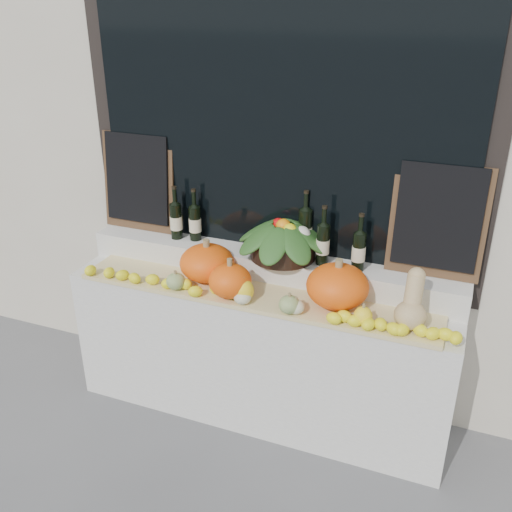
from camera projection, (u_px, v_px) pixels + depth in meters
storefront_facade at (305, 30)px, 3.36m from camera, size 7.00×0.94×4.50m
display_sill at (260, 350)px, 3.52m from camera, size 2.30×0.55×0.88m
rear_tier at (270, 265)px, 3.43m from camera, size 2.30×0.25×0.16m
straw_bedding at (253, 296)px, 3.23m from camera, size 2.10×0.32×0.02m
pumpkin_left at (207, 263)px, 3.34m from camera, size 0.33×0.33×0.21m
pumpkin_right at (338, 286)px, 3.05m from camera, size 0.41×0.41×0.24m
pumpkin_center at (230, 281)px, 3.16m from camera, size 0.32×0.32×0.19m
butternut_squash at (412, 305)px, 2.87m from camera, size 0.16×0.22×0.30m
decorative_gourds at (257, 297)px, 3.09m from camera, size 1.18×0.15×0.15m
lemon_heap at (245, 298)px, 3.11m from camera, size 2.20×0.16×0.06m
produce_bowl at (283, 238)px, 3.30m from camera, size 0.59×0.59×0.25m
wine_bottle_far_left at (176, 220)px, 3.55m from camera, size 0.08×0.08×0.34m
wine_bottle_near_left at (195, 223)px, 3.53m from camera, size 0.08×0.08×0.33m
wine_bottle_tall at (305, 231)px, 3.33m from camera, size 0.08×0.08×0.39m
wine_bottle_near_right at (323, 244)px, 3.21m from camera, size 0.08×0.08×0.35m
wine_bottle_far_right at (359, 251)px, 3.15m from camera, size 0.08×0.08×0.34m
chalkboard_left at (138, 181)px, 3.61m from camera, size 0.50×0.09×0.62m
chalkboard_right at (438, 220)px, 3.01m from camera, size 0.50×0.09×0.62m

